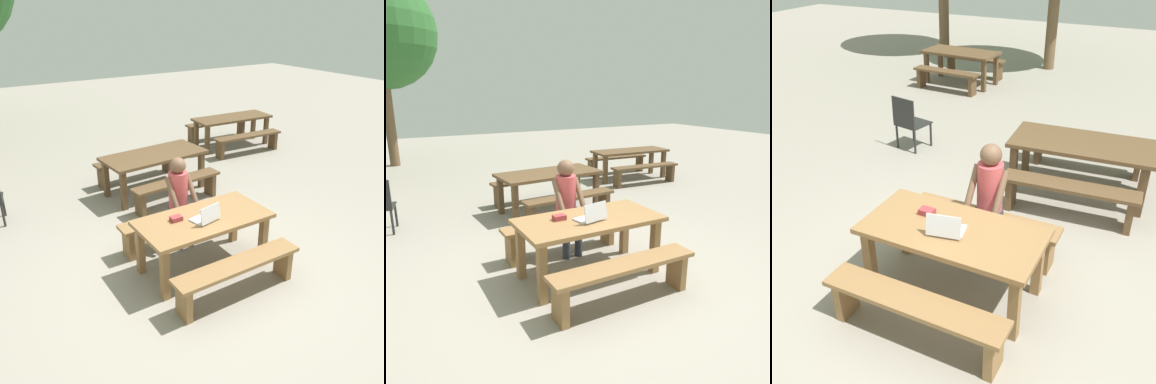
% 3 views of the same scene
% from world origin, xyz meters
% --- Properties ---
extents(ground_plane, '(30.00, 30.00, 0.00)m').
position_xyz_m(ground_plane, '(0.00, 0.00, 0.00)').
color(ground_plane, gray).
extents(picnic_table_front, '(1.66, 0.82, 0.72)m').
position_xyz_m(picnic_table_front, '(0.00, 0.00, 0.61)').
color(picnic_table_front, olive).
rests_on(picnic_table_front, ground).
extents(bench_near, '(1.64, 0.30, 0.45)m').
position_xyz_m(bench_near, '(0.00, -0.71, 0.34)').
color(bench_near, olive).
rests_on(bench_near, ground).
extents(bench_far, '(1.64, 0.30, 0.45)m').
position_xyz_m(bench_far, '(0.00, 0.71, 0.34)').
color(bench_far, olive).
rests_on(bench_far, ground).
extents(laptop, '(0.36, 0.30, 0.22)m').
position_xyz_m(laptop, '(-0.02, -0.09, 0.77)').
color(laptop, silver).
rests_on(laptop, picnic_table_front).
extents(small_pouch, '(0.14, 0.10, 0.06)m').
position_xyz_m(small_pouch, '(-0.33, 0.11, 0.74)').
color(small_pouch, '#993338').
rests_on(small_pouch, picnic_table_front).
extents(person_seated, '(0.37, 0.39, 1.27)m').
position_xyz_m(person_seated, '(0.06, 0.67, 0.74)').
color(person_seated, '#333847').
rests_on(person_seated, ground).
extents(picnic_table_mid, '(1.86, 0.97, 0.72)m').
position_xyz_m(picnic_table_mid, '(0.60, 2.44, 0.62)').
color(picnic_table_mid, brown).
rests_on(picnic_table_mid, ground).
extents(bench_mid_south, '(1.64, 0.41, 0.46)m').
position_xyz_m(bench_mid_south, '(0.65, 1.74, 0.34)').
color(bench_mid_south, brown).
rests_on(bench_mid_south, ground).
extents(bench_mid_north, '(1.64, 0.41, 0.46)m').
position_xyz_m(bench_mid_north, '(0.55, 3.14, 0.34)').
color(bench_mid_north, brown).
rests_on(bench_mid_north, ground).
extents(picnic_table_rear, '(1.89, 0.82, 0.71)m').
position_xyz_m(picnic_table_rear, '(3.40, 3.84, 0.60)').
color(picnic_table_rear, brown).
rests_on(picnic_table_rear, ground).
extents(bench_rear_south, '(1.68, 0.40, 0.45)m').
position_xyz_m(bench_rear_south, '(3.36, 3.19, 0.33)').
color(bench_rear_south, brown).
rests_on(bench_rear_south, ground).
extents(bench_rear_north, '(1.68, 0.40, 0.45)m').
position_xyz_m(bench_rear_north, '(3.44, 4.49, 0.33)').
color(bench_rear_north, brown).
rests_on(bench_rear_north, ground).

